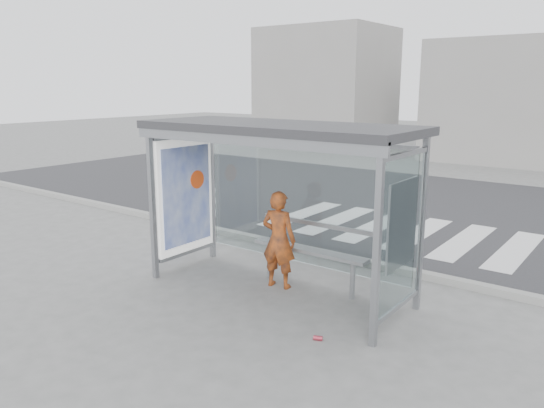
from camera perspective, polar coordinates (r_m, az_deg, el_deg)
The scene contains 10 objects.
ground at distance 8.41m, azimuth 0.46°, elevation -9.42°, with size 80.00×80.00×0.00m, color slate.
road at distance 14.41m, azimuth 17.19°, elevation -0.56°, with size 30.00×10.00×0.01m, color #2C2C2F.
curb at distance 9.93m, azimuth 7.18°, elevation -5.63°, with size 30.00×0.18×0.12m, color gray.
crosswalk at distance 12.14m, azimuth 13.16°, elevation -2.75°, with size 5.55×3.00×0.00m.
bus_shelter at distance 8.15m, azimuth -1.36°, elevation 4.35°, with size 4.25×1.65×2.62m.
building_left at distance 28.34m, azimuth 5.87°, elevation 12.29°, with size 6.00×5.00×6.00m, color gray.
building_center at distance 24.72m, azimuth 26.43°, elevation 9.85°, with size 8.00×5.00×5.00m, color gray.
person at distance 8.37m, azimuth 0.73°, elevation -3.84°, with size 0.57×0.37×1.57m, color #D24213.
bench at distance 8.43m, azimuth 4.11°, elevation -4.99°, with size 2.01×0.33×1.04m.
soda_can at distance 6.95m, azimuth 4.97°, elevation -14.18°, with size 0.06×0.06×0.11m, color #C4394C.
Camera 1 is at (4.61, -6.28, 3.17)m, focal length 35.00 mm.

